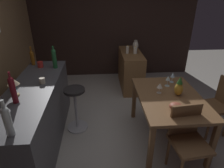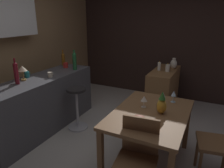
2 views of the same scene
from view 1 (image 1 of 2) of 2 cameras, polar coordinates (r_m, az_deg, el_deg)
name	(u,v)px [view 1 (image 1 of 2)]	position (r m, az deg, el deg)	size (l,w,h in m)	color
ground_plane	(132,137)	(3.14, 5.76, -15.34)	(9.00, 9.00, 0.00)	#B7B2A8
wall_side_right	(105,24)	(4.92, -2.17, 17.23)	(0.10, 4.40, 2.60)	#33231E
dining_table	(169,102)	(2.85, 16.45, -5.02)	(1.25, 0.86, 0.74)	brown
kitchen_counter	(37,116)	(2.99, -21.22, -8.77)	(2.10, 0.60, 0.90)	#4C4C51
sideboard_cabinet	(130,70)	(4.44, 5.46, 4.18)	(1.10, 0.44, 0.82)	olive
chair_near_window	(187,138)	(2.53, 21.26, -14.63)	(0.44, 0.44, 0.89)	brown
chair_by_doorway	(218,104)	(3.36, 28.70, -5.22)	(0.47, 0.47, 0.90)	brown
bar_stool	(76,108)	(3.13, -10.57, -6.95)	(0.34, 0.34, 0.72)	#262323
wine_glass_left	(168,79)	(3.03, 16.16, 1.55)	(0.07, 0.07, 0.17)	silver
wine_glass_right	(160,86)	(2.80, 13.87, -0.53)	(0.08, 0.08, 0.15)	silver
wine_glass_center	(173,75)	(3.18, 17.40, 2.45)	(0.07, 0.07, 0.16)	silver
pineapple_centerpiece	(179,87)	(2.81, 19.08, -0.94)	(0.12, 0.12, 0.28)	gold
fruit_bowl	(176,106)	(2.52, 18.28, -6.25)	(0.16, 0.16, 0.08)	#9E4C38
wine_bottle_clear	(7,120)	(1.92, -28.46, -9.24)	(0.07, 0.07, 0.36)	silver
wine_bottle_green	(54,58)	(3.29, -16.64, 7.40)	(0.07, 0.07, 0.37)	#1E592D
wine_bottle_ruby	(13,89)	(2.42, -27.14, -1.34)	(0.06, 0.06, 0.38)	maroon
wine_bottle_amber	(32,57)	(3.57, -22.40, 7.30)	(0.07, 0.07, 0.31)	#8C5114
cup_red	(40,64)	(3.44, -20.32, 5.43)	(0.13, 0.09, 0.09)	red
cup_teal	(13,87)	(2.78, -27.11, -0.77)	(0.11, 0.07, 0.10)	teal
cup_cream	(42,81)	(2.83, -19.80, 0.94)	(0.11, 0.08, 0.08)	beige
counter_lamp	(13,83)	(2.58, -27.08, 0.34)	(0.14, 0.14, 0.23)	#A58447
pillar_candle_tall	(135,50)	(4.22, 6.84, 9.81)	(0.08, 0.08, 0.16)	white
pillar_candle_short	(127,50)	(4.21, 4.52, 10.00)	(0.06, 0.06, 0.18)	white
vase_ceramic_ivory	(135,45)	(4.50, 6.92, 11.25)	(0.13, 0.13, 0.22)	beige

